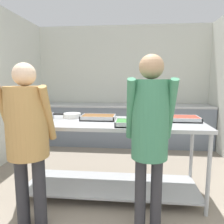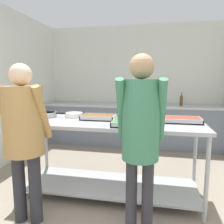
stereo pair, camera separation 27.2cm
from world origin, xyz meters
name	(u,v)px [view 2 (the right image)]	position (x,y,z in m)	size (l,w,h in m)	color
wall_rear	(133,85)	(0.00, 4.05, 1.32)	(3.99, 0.06, 2.65)	silver
back_counter	(131,125)	(0.00, 3.68, 0.45)	(3.83, 0.65, 0.90)	slate
serving_counter	(110,146)	(0.00, 1.51, 0.63)	(2.21, 0.79, 0.94)	#ADAFB5
sauce_pan	(49,114)	(-0.88, 1.64, 0.97)	(0.36, 0.22, 0.07)	#ADAFB5
plate_stack	(74,115)	(-0.54, 1.71, 0.97)	(0.24, 0.24, 0.06)	white
serving_tray_vegetables	(99,117)	(-0.17, 1.63, 0.96)	(0.42, 0.30, 0.05)	#ADAFB5
serving_tray_greens	(134,124)	(0.31, 1.29, 0.96)	(0.48, 0.29, 0.05)	#ADAFB5
serving_tray_roast	(180,120)	(0.82, 1.63, 0.96)	(0.48, 0.30, 0.05)	#ADAFB5
guest_serving_left	(24,128)	(-0.71, 0.82, 0.97)	(0.49, 0.38, 1.59)	#2D2D33
guest_serving_right	(141,128)	(0.42, 0.82, 1.03)	(0.42, 0.33, 1.65)	#2D2D33
water_bottle	(181,100)	(1.05, 3.74, 1.02)	(0.07, 0.07, 0.27)	brown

